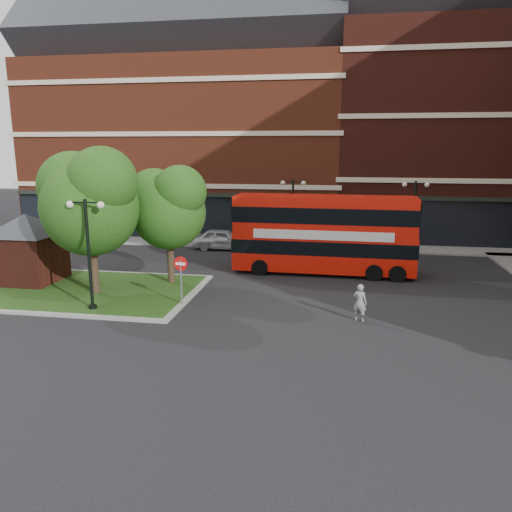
% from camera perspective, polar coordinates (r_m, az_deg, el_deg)
% --- Properties ---
extents(ground, '(120.00, 120.00, 0.00)m').
position_cam_1_polar(ground, '(21.33, -5.05, -7.28)').
color(ground, black).
rests_on(ground, ground).
extents(pavement_far, '(44.00, 3.00, 0.12)m').
position_cam_1_polar(pavement_far, '(36.98, 1.36, 1.31)').
color(pavement_far, slate).
rests_on(pavement_far, ground).
extents(terrace_far_left, '(26.00, 12.00, 14.00)m').
position_cam_1_polar(terrace_far_left, '(45.37, -7.47, 12.08)').
color(terrace_far_left, maroon).
rests_on(terrace_far_left, ground).
extents(terrace_far_right, '(18.00, 12.00, 16.00)m').
position_cam_1_polar(terrace_far_right, '(44.32, 21.61, 12.63)').
color(terrace_far_right, '#471911').
rests_on(terrace_far_right, ground).
extents(traffic_island, '(12.60, 7.60, 0.15)m').
position_cam_1_polar(traffic_island, '(26.95, -20.13, -3.65)').
color(traffic_island, gray).
rests_on(traffic_island, ground).
extents(kiosk, '(6.51, 6.51, 3.60)m').
position_cam_1_polar(kiosk, '(28.87, -24.68, 1.58)').
color(kiosk, '#471911').
rests_on(kiosk, traffic_island).
extents(tree_island_west, '(5.40, 4.71, 7.21)m').
position_cam_1_polar(tree_island_west, '(25.05, -18.60, 6.32)').
color(tree_island_west, '#2D2116').
rests_on(tree_island_west, ground).
extents(tree_island_east, '(4.46, 3.90, 6.29)m').
position_cam_1_polar(tree_island_east, '(26.16, -10.08, 5.79)').
color(tree_island_east, '#2D2116').
rests_on(tree_island_east, ground).
extents(lamp_island, '(1.72, 0.36, 5.00)m').
position_cam_1_polar(lamp_island, '(22.75, -18.60, 0.75)').
color(lamp_island, black).
rests_on(lamp_island, ground).
extents(lamp_far_left, '(1.72, 0.36, 5.00)m').
position_cam_1_polar(lamp_far_left, '(34.34, 4.22, 5.11)').
color(lamp_far_left, black).
rests_on(lamp_far_left, ground).
extents(lamp_far_right, '(1.72, 0.36, 5.00)m').
position_cam_1_polar(lamp_far_right, '(34.54, 17.59, 4.60)').
color(lamp_far_right, black).
rests_on(lamp_far_right, ground).
extents(bus, '(10.29, 2.61, 3.91)m').
position_cam_1_polar(bus, '(28.65, 7.74, 3.04)').
color(bus, red).
rests_on(bus, ground).
extents(woman, '(0.68, 0.57, 1.59)m').
position_cam_1_polar(woman, '(21.36, 11.78, -5.22)').
color(woman, gray).
rests_on(woman, ground).
extents(car_silver, '(4.38, 1.82, 1.48)m').
position_cam_1_polar(car_silver, '(35.45, -3.76, 1.93)').
color(car_silver, '#B0B2B7').
rests_on(car_silver, ground).
extents(car_white, '(3.79, 1.38, 1.24)m').
position_cam_1_polar(car_white, '(36.03, 10.31, 1.73)').
color(car_white, white).
rests_on(car_white, ground).
extents(no_entry_sign, '(0.65, 0.13, 2.35)m').
position_cam_1_polar(no_entry_sign, '(22.72, -8.59, -1.73)').
color(no_entry_sign, slate).
rests_on(no_entry_sign, ground).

